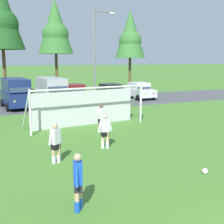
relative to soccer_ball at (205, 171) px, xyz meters
The scene contains 17 objects.
ground_plane 10.16m from the soccer_ball, 102.16° to the left, with size 400.00×400.00×0.00m, color #477A2D.
parking_lot_strip 19.65m from the soccer_ball, 96.25° to the left, with size 52.00×8.40×0.01m, color #4C4C51.
soccer_ball is the anchor object (origin of this frame).
soccer_goal 9.64m from the soccer_ball, 96.81° to the left, with size 7.55×2.55×2.57m.
player_striker_near 5.14m from the soccer_ball, behind, with size 0.37×0.70×1.64m.
player_midfield_center 7.58m from the soccer_ball, 97.02° to the left, with size 0.74×0.27×1.64m.
player_defender_far 4.99m from the soccer_ball, 113.78° to the left, with size 0.73×0.25×1.64m.
player_winger_right 5.82m from the soccer_ball, 142.96° to the left, with size 0.70×0.42×1.64m.
parked_car_slot_center 19.19m from the soccer_ball, 102.31° to the left, with size 2.38×4.89×2.52m.
parked_car_slot_center_right 18.64m from the soccer_ball, 93.20° to the left, with size 2.36×4.88×2.52m.
parked_car_slot_right 20.49m from the soccer_ball, 85.21° to the left, with size 2.07×4.22×1.72m.
parked_car_slot_far_right 19.77m from the soccer_ball, 75.18° to the left, with size 2.11×4.24×1.72m.
parked_car_slot_end 21.46m from the soccer_ball, 66.26° to the left, with size 2.11×4.24×1.72m.
tree_mid_left 28.37m from the soccer_ball, 98.77° to the left, with size 4.67×4.67×12.46m.
tree_center_back 30.94m from the soccer_ball, 85.35° to the left, with size 4.34×4.34×11.56m.
tree_mid_right 30.65m from the soccer_ball, 66.93° to the left, with size 3.91×3.91×10.43m.
street_lamp 15.84m from the soccer_ball, 82.75° to the left, with size 2.00×0.32×8.02m.
Camera 1 is at (-5.35, -2.94, 4.12)m, focal length 48.28 mm.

